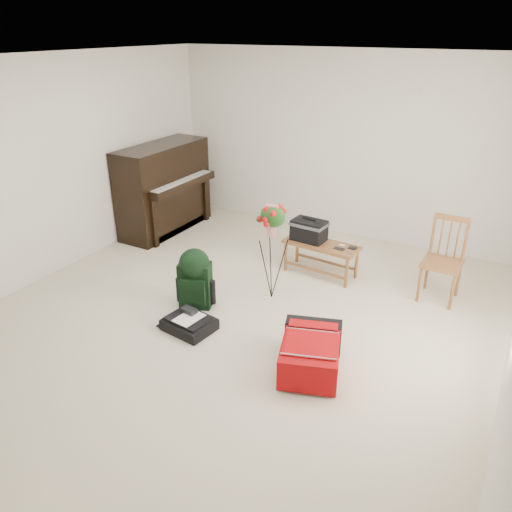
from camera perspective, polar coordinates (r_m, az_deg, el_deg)
The scene contains 11 objects.
floor at distance 5.22m, azimuth -2.17°, elevation -7.02°, with size 5.00×5.50×0.01m, color beige.
ceiling at distance 4.43m, azimuth -2.73°, elevation 21.53°, with size 5.00×5.50×0.01m, color white.
wall_back at distance 7.08m, azimuth 9.64°, elevation 12.29°, with size 5.00×0.04×2.50m, color silver.
wall_left at distance 6.32m, azimuth -22.37°, elevation 9.25°, with size 0.04×5.50×2.50m, color silver.
piano at distance 7.34m, azimuth -10.38°, elevation 7.43°, with size 0.71×1.50×1.25m.
bench at distance 5.98m, azimuth 6.47°, elevation 2.42°, with size 0.92×0.42×0.69m.
dining_chair at distance 5.74m, azimuth 20.59°, elevation -0.51°, with size 0.41×0.41×0.92m.
red_suitcase at distance 4.49m, azimuth 6.53°, elevation -10.62°, with size 0.70×0.87×0.31m.
black_duffel at distance 5.03m, azimuth -7.63°, elevation -7.61°, with size 0.51×0.43×0.20m.
green_backpack at distance 5.29m, azimuth -7.03°, elevation -2.23°, with size 0.38×0.36×0.66m.
flower_stand at distance 5.34m, azimuth 1.86°, elevation 0.38°, with size 0.39×0.39×1.12m.
Camera 1 is at (2.35, -3.75, 2.77)m, focal length 35.00 mm.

